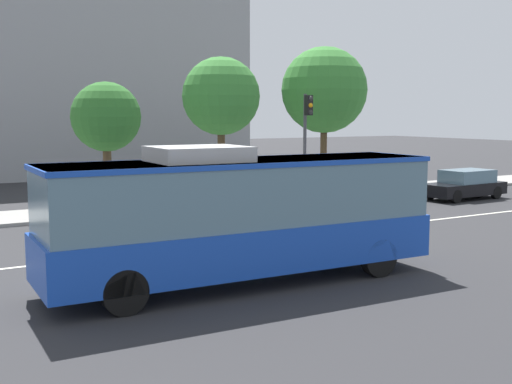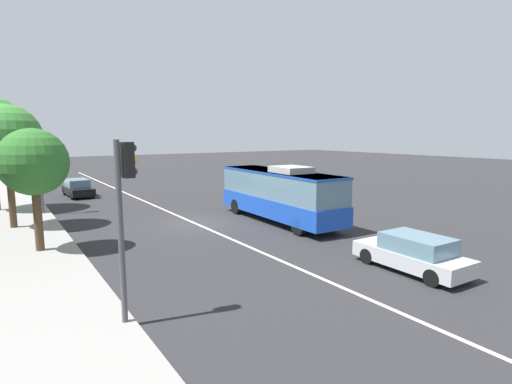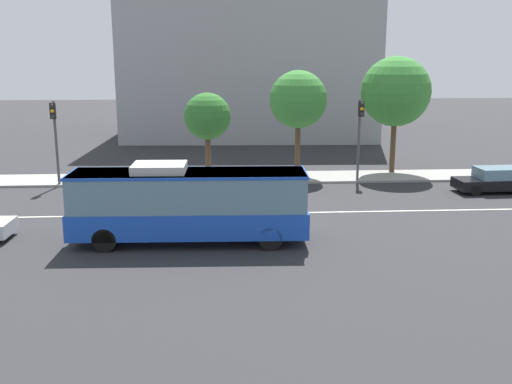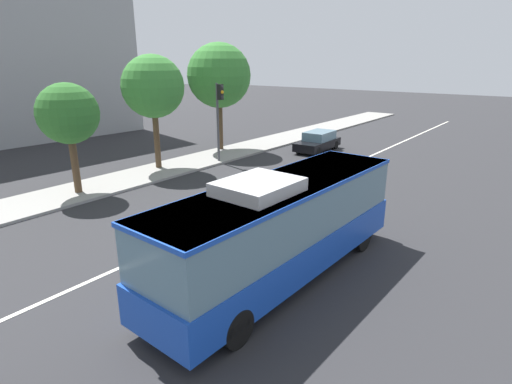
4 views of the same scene
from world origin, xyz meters
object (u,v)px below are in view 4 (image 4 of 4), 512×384
object	(u,v)px
traffic_light_near_corner	(219,109)
street_tree_kerbside_left	(153,87)
sedan_black	(318,141)
street_tree_kerbside_right	(68,114)
transit_bus	(282,224)
street_tree_kerbside_centre	(219,76)

from	to	relation	value
traffic_light_near_corner	street_tree_kerbside_left	world-z (taller)	street_tree_kerbside_left
sedan_black	street_tree_kerbside_right	world-z (taller)	street_tree_kerbside_right
transit_bus	street_tree_kerbside_centre	bearing A→B (deg)	49.54
sedan_black	transit_bus	bearing A→B (deg)	23.48
sedan_black	street_tree_kerbside_left	distance (m)	12.93
sedan_black	street_tree_kerbside_centre	size ratio (longest dim) A/B	0.58
transit_bus	street_tree_kerbside_right	distance (m)	13.18
street_tree_kerbside_left	street_tree_kerbside_right	distance (m)	5.98
sedan_black	traffic_light_near_corner	bearing A→B (deg)	-26.27
transit_bus	street_tree_kerbside_right	bearing A→B (deg)	88.98
street_tree_kerbside_right	street_tree_kerbside_left	bearing A→B (deg)	7.47
traffic_light_near_corner	street_tree_kerbside_right	bearing A→B (deg)	-99.31
transit_bus	street_tree_kerbside_centre	xyz separation A→B (m)	(13.04, 14.40, 3.70)
transit_bus	street_tree_kerbside_left	xyz separation A→B (m)	(6.47, 13.73, 3.25)
sedan_black	street_tree_kerbside_right	size ratio (longest dim) A/B	0.82
sedan_black	street_tree_kerbside_left	bearing A→B (deg)	-27.85
sedan_black	street_tree_kerbside_right	distance (m)	17.76
traffic_light_near_corner	street_tree_kerbside_left	bearing A→B (deg)	-120.56
street_tree_kerbside_centre	sedan_black	bearing A→B (deg)	-53.02
transit_bus	sedan_black	xyz separation A→B (m)	(17.48, 8.51, -1.09)
sedan_black	traffic_light_near_corner	distance (m)	8.56
street_tree_kerbside_centre	street_tree_kerbside_right	distance (m)	12.59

